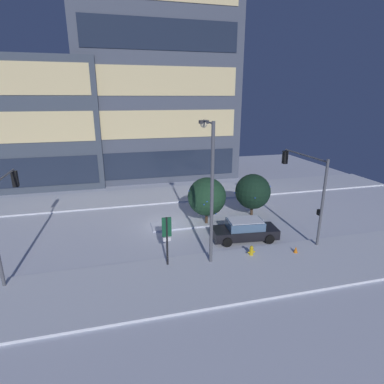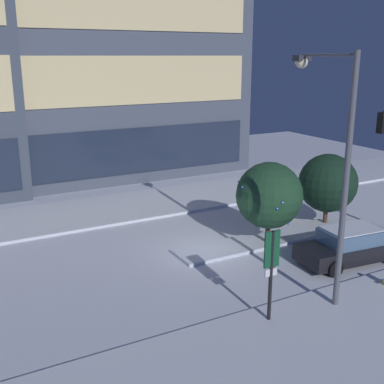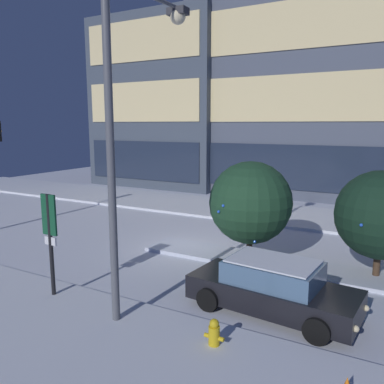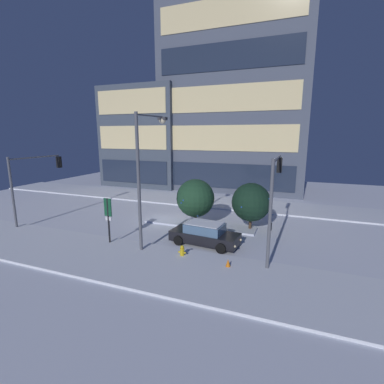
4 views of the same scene
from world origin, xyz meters
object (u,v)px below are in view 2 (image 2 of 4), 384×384
car_near (351,246)px  decorated_tree_median (328,183)px  parking_info_sign (271,265)px  decorated_tree_left_of_median (269,195)px  street_lamp_arched (332,146)px

car_near → decorated_tree_median: (2.35, 3.93, 1.49)m
parking_info_sign → decorated_tree_left_of_median: decorated_tree_left_of_median is taller
street_lamp_arched → decorated_tree_left_of_median: size_ratio=2.21×
parking_info_sign → decorated_tree_left_of_median: size_ratio=0.82×
street_lamp_arched → parking_info_sign: bearing=106.1°
street_lamp_arched → decorated_tree_median: (5.59, 5.71, -3.26)m
car_near → parking_info_sign: bearing=-153.7°
car_near → decorated_tree_median: bearing=64.6°
car_near → parking_info_sign: (-5.92, -2.26, 1.30)m
parking_info_sign → decorated_tree_median: (8.26, 6.20, 0.19)m
car_near → parking_info_sign: size_ratio=1.51×
street_lamp_arched → parking_info_sign: size_ratio=2.69×
car_near → street_lamp_arched: 6.02m
street_lamp_arched → decorated_tree_median: street_lamp_arched is taller
parking_info_sign → decorated_tree_median: decorated_tree_median is taller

